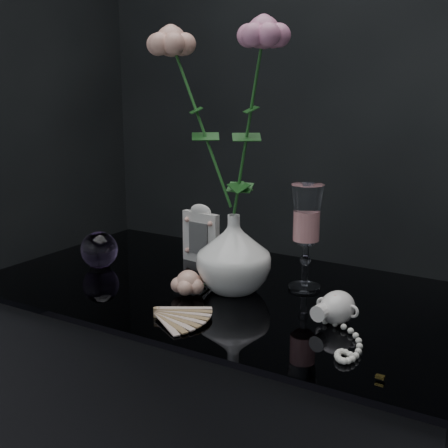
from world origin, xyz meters
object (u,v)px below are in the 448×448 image
Objects in this scene: paperweight at (99,250)px; pearl_jar at (337,306)px; loose_rose at (188,283)px; vase at (234,254)px; wine_glass at (306,238)px; picture_frame at (201,233)px.

paperweight is 0.39× the size of pearl_jar.
paperweight is 0.56× the size of loose_rose.
vase reaches higher than loose_rose.
vase is 0.73× the size of wine_glass.
pearl_jar is (0.31, 0.02, 0.01)m from loose_rose.
wine_glass is at bearing 13.90° from paperweight.
picture_frame is (-0.29, 0.04, -0.04)m from wine_glass.
picture_frame is 0.23m from loose_rose.
picture_frame reaches higher than pearl_jar.
wine_glass is at bearing -2.34° from picture_frame.
wine_glass is 1.02× the size of pearl_jar.
pearl_jar is (0.59, -0.02, -0.01)m from paperweight.
loose_rose is at bearing -56.49° from picture_frame.
vase is at bearing -31.98° from picture_frame.
pearl_jar is at bearing -47.34° from wine_glass.
picture_frame is at bearing 119.16° from loose_rose.
pearl_jar is at bearing -2.08° from paperweight.
wine_glass reaches higher than pearl_jar.
vase is 0.74× the size of pearl_jar.
wine_glass reaches higher than vase.
vase is 0.11m from loose_rose.
vase is 0.22m from picture_frame.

